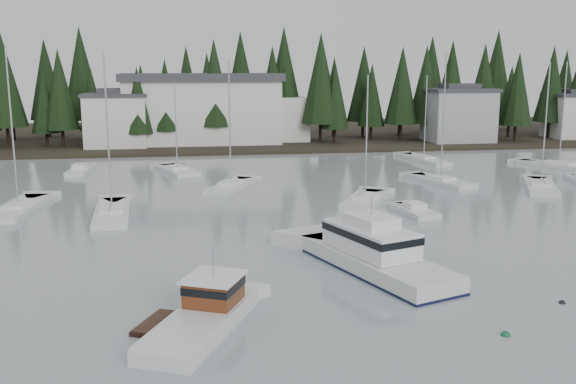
# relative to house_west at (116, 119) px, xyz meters

# --- Properties ---
(far_shore_land) EXTENTS (240.00, 54.00, 1.00)m
(far_shore_land) POSITION_rel_house_west_xyz_m (18.00, 18.00, -4.65)
(far_shore_land) COLOR black
(far_shore_land) RESTS_ON ground
(conifer_treeline) EXTENTS (200.00, 22.00, 20.00)m
(conifer_treeline) POSITION_rel_house_west_xyz_m (18.00, 7.00, -4.65)
(conifer_treeline) COLOR black
(conifer_treeline) RESTS_ON ground
(house_west) EXTENTS (9.54, 7.42, 8.75)m
(house_west) POSITION_rel_house_west_xyz_m (0.00, 0.00, 0.00)
(house_west) COLOR silver
(house_west) RESTS_ON ground
(house_east_a) EXTENTS (10.60, 8.48, 9.25)m
(house_east_a) POSITION_rel_house_west_xyz_m (54.00, -1.00, 0.25)
(house_east_a) COLOR #999EA0
(house_east_a) RESTS_ON ground
(house_east_b) EXTENTS (9.54, 7.42, 8.25)m
(house_east_b) POSITION_rel_house_west_xyz_m (76.00, 1.00, -0.25)
(house_east_b) COLOR silver
(house_east_b) RESTS_ON ground
(harbor_inn) EXTENTS (29.50, 11.50, 10.90)m
(harbor_inn) POSITION_rel_house_west_xyz_m (15.04, 3.34, 1.12)
(harbor_inn) COLOR silver
(harbor_inn) RESTS_ON ground
(lobster_boat_brown) EXTENTS (6.45, 9.02, 4.26)m
(lobster_boat_brown) POSITION_rel_house_west_xyz_m (11.15, -70.24, -4.17)
(lobster_boat_brown) COLOR silver
(lobster_boat_brown) RESTS_ON ground
(cabin_cruiser_center) EXTENTS (7.78, 12.84, 5.27)m
(cabin_cruiser_center) POSITION_rel_house_west_xyz_m (21.93, -62.75, -3.86)
(cabin_cruiser_center) COLOR silver
(cabin_cruiser_center) RESTS_ON ground
(sailboat_1) EXTENTS (3.53, 10.84, 14.00)m
(sailboat_1) POSITION_rel_house_west_xyz_m (4.11, -44.97, -4.59)
(sailboat_1) COLOR silver
(sailboat_1) RESTS_ON ground
(sailboat_2) EXTENTS (6.59, 8.92, 12.25)m
(sailboat_2) POSITION_rel_house_west_xyz_m (26.83, -43.12, -4.59)
(sailboat_2) COLOR silver
(sailboat_2) RESTS_ON ground
(sailboat_4) EXTENTS (7.34, 10.38, 13.59)m
(sailboat_4) POSITION_rel_house_west_xyz_m (56.41, -26.63, -4.58)
(sailboat_4) COLOR silver
(sailboat_4) RESTS_ON ground
(sailboat_5) EXTENTS (4.09, 10.67, 11.88)m
(sailboat_5) POSITION_rel_house_west_xyz_m (41.74, -18.58, -4.59)
(sailboat_5) COLOR silver
(sailboat_5) RESTS_ON ground
(sailboat_6) EXTENTS (5.58, 8.79, 11.28)m
(sailboat_6) POSITION_rel_house_west_xyz_m (9.27, -22.95, -4.60)
(sailboat_6) COLOR silver
(sailboat_6) RESTS_ON ground
(sailboat_7) EXTENTS (6.14, 9.21, 13.70)m
(sailboat_7) POSITION_rel_house_west_xyz_m (14.92, -34.19, -4.57)
(sailboat_7) COLOR silver
(sailboat_7) RESTS_ON ground
(sailboat_8) EXTENTS (5.27, 9.14, 14.60)m
(sailboat_8) POSITION_rel_house_west_xyz_m (37.61, -34.68, -4.56)
(sailboat_8) COLOR silver
(sailboat_8) RESTS_ON ground
(sailboat_11) EXTENTS (6.71, 10.13, 13.45)m
(sailboat_11) POSITION_rel_house_west_xyz_m (46.63, -39.35, -4.59)
(sailboat_11) COLOR silver
(sailboat_11) RESTS_ON ground
(sailboat_12) EXTENTS (3.86, 10.59, 14.75)m
(sailboat_12) POSITION_rel_house_west_xyz_m (-4.21, -41.88, -4.58)
(sailboat_12) COLOR silver
(sailboat_12) RESTS_ON ground
(runabout_1) EXTENTS (2.97, 5.73, 1.42)m
(runabout_1) POSITION_rel_house_west_xyz_m (29.72, -48.41, -4.52)
(runabout_1) COLOR silver
(runabout_1) RESTS_ON ground
(runabout_3) EXTENTS (2.69, 6.86, 1.42)m
(runabout_3) POSITION_rel_house_west_xyz_m (-2.22, -21.20, -4.52)
(runabout_3) COLOR silver
(runabout_3) RESTS_ON ground
(mooring_buoy_green) EXTENTS (0.46, 0.46, 0.46)m
(mooring_buoy_green) POSITION_rel_house_west_xyz_m (25.24, -73.37, -4.65)
(mooring_buoy_green) COLOR #145933
(mooring_buoy_green) RESTS_ON ground
(mooring_buoy_dark) EXTENTS (0.36, 0.36, 0.36)m
(mooring_buoy_dark) POSITION_rel_house_west_xyz_m (30.25, -69.90, -4.65)
(mooring_buoy_dark) COLOR black
(mooring_buoy_dark) RESTS_ON ground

